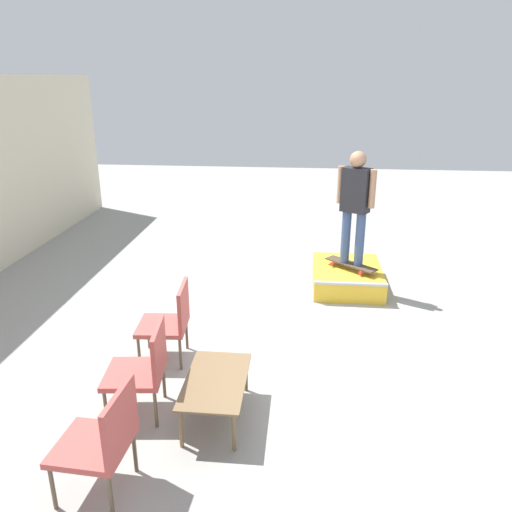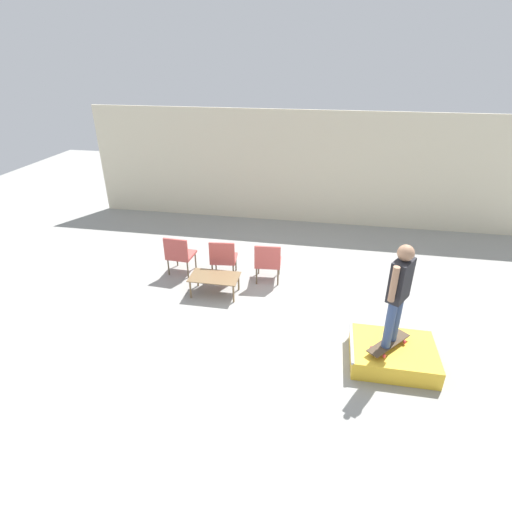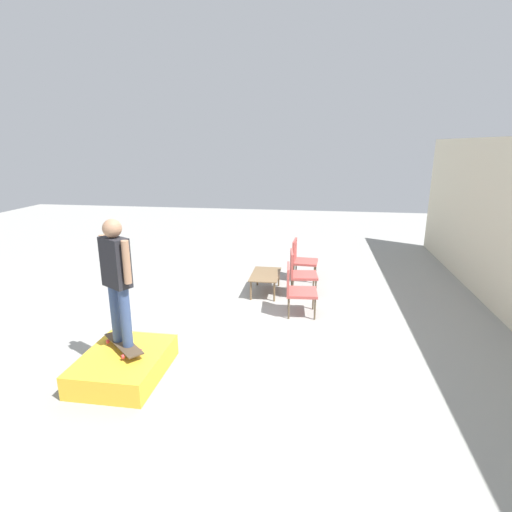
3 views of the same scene
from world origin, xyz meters
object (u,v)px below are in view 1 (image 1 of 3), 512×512
at_px(patio_chair_center, 144,366).
at_px(person_skater, 355,200).
at_px(skateboard_on_ramp, 351,264).
at_px(skate_ramp_box, 347,277).
at_px(patio_chair_left, 103,438).
at_px(coffee_table, 216,384).
at_px(patio_chair_right, 171,319).

bearing_deg(patio_chair_center, person_skater, 139.63).
bearing_deg(patio_chair_center, skateboard_on_ramp, 139.63).
distance_m(skate_ramp_box, person_skater, 1.20).
relative_size(patio_chair_left, patio_chair_center, 1.00).
bearing_deg(coffee_table, skate_ramp_box, -23.77).
distance_m(coffee_table, patio_chair_right, 1.16).
height_order(skateboard_on_ramp, patio_chair_right, patio_chair_right).
bearing_deg(coffee_table, person_skater, -24.98).
distance_m(person_skater, patio_chair_center, 3.85).
relative_size(coffee_table, patio_chair_center, 1.08).
xyz_separation_m(skateboard_on_ramp, person_skater, (-0.00, 0.00, 0.96)).
relative_size(skateboard_on_ramp, patio_chair_right, 0.85).
relative_size(skate_ramp_box, patio_chair_right, 1.46).
bearing_deg(coffee_table, patio_chair_center, 89.15).
bearing_deg(patio_chair_center, skate_ramp_box, 140.90).
bearing_deg(patio_chair_left, patio_chair_right, -176.39).
distance_m(patio_chair_left, patio_chair_right, 1.90).
xyz_separation_m(patio_chair_center, patio_chair_right, (0.94, -0.00, 0.00)).
bearing_deg(person_skater, patio_chair_right, 76.39).
bearing_deg(person_skater, patio_chair_center, 86.46).
height_order(person_skater, coffee_table, person_skater).
height_order(person_skater, patio_chair_center, person_skater).
height_order(skate_ramp_box, skateboard_on_ramp, skateboard_on_ramp).
distance_m(skate_ramp_box, patio_chair_center, 3.82).
xyz_separation_m(person_skater, patio_chair_right, (-2.16, 2.11, -0.86)).
distance_m(skateboard_on_ramp, patio_chair_right, 3.02).
height_order(coffee_table, patio_chair_center, patio_chair_center).
relative_size(skate_ramp_box, person_skater, 0.80).
bearing_deg(person_skater, skateboard_on_ramp, -85.86).
relative_size(skate_ramp_box, patio_chair_left, 1.46).
bearing_deg(skate_ramp_box, patio_chair_center, 147.03).
bearing_deg(coffee_table, patio_chair_right, 34.85).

